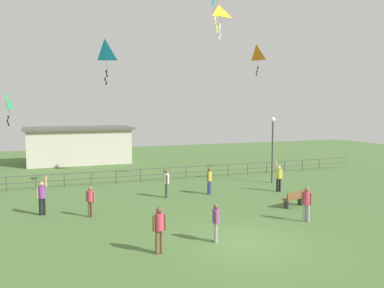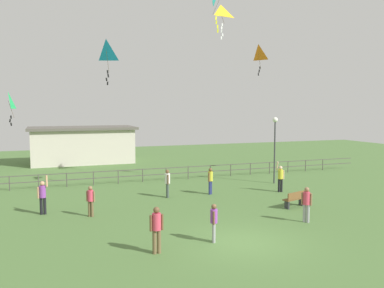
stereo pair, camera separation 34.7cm
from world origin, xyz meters
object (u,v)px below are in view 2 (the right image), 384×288
at_px(person_7, 214,220).
at_px(person_0, 167,181).
at_px(kite_2, 106,52).
at_px(person_4, 307,202).
at_px(lamppost, 275,136).
at_px(kite_5, 258,53).
at_px(person_6, 280,177).
at_px(kite_1, 221,13).
at_px(person_3, 157,227).
at_px(kite_0, 8,101).
at_px(person_2, 43,195).
at_px(person_5, 91,199).
at_px(park_bench, 295,199).
at_px(person_1, 210,179).

bearing_deg(person_7, person_0, 85.91).
bearing_deg(kite_2, person_4, -46.60).
xyz_separation_m(lamppost, kite_5, (-1.44, -0.04, 5.58)).
height_order(person_0, kite_5, kite_5).
relative_size(person_6, kite_1, 0.84).
height_order(kite_1, kite_2, kite_1).
distance_m(person_4, kite_5, 12.12).
distance_m(person_4, kite_2, 13.58).
xyz_separation_m(person_0, person_3, (-3.02, -8.61, 0.04)).
distance_m(kite_0, kite_5, 16.25).
bearing_deg(person_0, kite_2, 162.12).
bearing_deg(person_2, person_3, -61.55).
bearing_deg(person_0, person_3, -109.33).
relative_size(person_5, kite_5, 0.73).
relative_size(park_bench, kite_2, 0.62).
distance_m(person_3, person_5, 6.14).
xyz_separation_m(person_0, kite_2, (-3.27, 1.06, 7.50)).
distance_m(person_6, kite_1, 11.66).
bearing_deg(lamppost, kite_0, 169.92).
bearing_deg(person_2, person_0, 12.02).
bearing_deg(park_bench, person_0, 140.97).
distance_m(person_1, kite_2, 9.68).
bearing_deg(lamppost, person_4, -113.36).
height_order(person_2, kite_1, kite_1).
bearing_deg(person_6, person_5, -171.68).
bearing_deg(park_bench, lamppost, 67.26).
bearing_deg(person_5, person_3, -74.00).
xyz_separation_m(person_4, person_5, (-9.22, 4.46, -0.08)).
distance_m(person_4, person_5, 10.25).
distance_m(person_3, kite_2, 12.21).
bearing_deg(person_3, kite_1, 56.22).
height_order(person_2, person_7, person_2).
height_order(person_3, kite_0, kite_0).
distance_m(person_2, person_4, 12.75).
bearing_deg(kite_2, person_7, -73.81).
bearing_deg(kite_5, person_5, -159.50).
distance_m(lamppost, person_4, 9.93).
bearing_deg(kite_0, person_0, -28.33).
bearing_deg(lamppost, person_3, -137.82).
height_order(lamppost, kite_5, kite_5).
distance_m(park_bench, person_2, 12.98).
bearing_deg(person_6, person_1, 168.34).
height_order(lamppost, kite_1, kite_1).
xyz_separation_m(person_0, person_4, (4.51, -7.17, -0.01)).
bearing_deg(kite_0, person_4, -41.90).
bearing_deg(kite_5, person_3, -134.06).
height_order(person_5, kite_5, kite_5).
bearing_deg(person_5, kite_1, 31.08).
height_order(person_1, kite_5, kite_5).
bearing_deg(lamppost, person_0, -168.63).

